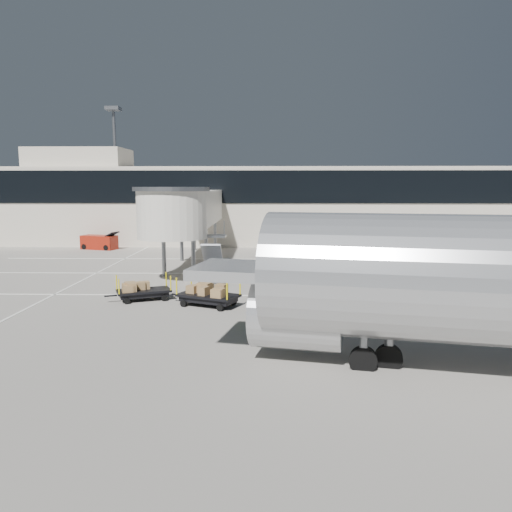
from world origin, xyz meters
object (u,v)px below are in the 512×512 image
(box_cart_near, at_px, (210,295))
(ground_worker, at_px, (268,304))
(baggage_tug, at_px, (314,282))
(box_cart_far, at_px, (143,290))
(belt_loader, at_px, (99,242))
(minivan, at_px, (352,250))
(suitcase_cart, at_px, (358,274))

(box_cart_near, relative_size, ground_worker, 2.34)
(baggage_tug, height_order, box_cart_far, baggage_tug)
(belt_loader, bearing_deg, ground_worker, -39.79)
(baggage_tug, relative_size, box_cart_near, 0.65)
(box_cart_near, bearing_deg, baggage_tug, 57.34)
(minivan, bearing_deg, box_cart_near, -113.78)
(minivan, bearing_deg, ground_worker, -100.26)
(baggage_tug, bearing_deg, suitcase_cart, 49.18)
(baggage_tug, xyz_separation_m, minivan, (3.75, 9.57, 0.63))
(minivan, bearing_deg, belt_loader, 168.71)
(ground_worker, distance_m, minivan, 17.36)
(baggage_tug, distance_m, suitcase_cart, 3.99)
(minivan, relative_size, belt_loader, 1.42)
(ground_worker, xyz_separation_m, minivan, (6.43, 16.12, 0.38))
(suitcase_cart, distance_m, ground_worker, 10.79)
(suitcase_cart, height_order, box_cart_near, suitcase_cart)
(minivan, distance_m, belt_loader, 24.72)
(baggage_tug, relative_size, box_cart_far, 0.71)
(minivan, bearing_deg, box_cart_far, -126.13)
(suitcase_cart, relative_size, box_cart_far, 1.21)
(suitcase_cart, relative_size, ground_worker, 2.60)
(suitcase_cart, relative_size, box_cart_near, 1.11)
(baggage_tug, relative_size, suitcase_cart, 0.59)
(box_cart_near, relative_size, minivan, 0.68)
(box_cart_near, bearing_deg, ground_worker, -19.95)
(belt_loader, bearing_deg, box_cart_far, -48.18)
(box_cart_near, relative_size, belt_loader, 0.97)
(box_cart_far, height_order, ground_worker, ground_worker)
(suitcase_cart, bearing_deg, box_cart_far, -148.91)
(box_cart_near, distance_m, box_cart_far, 3.97)
(ground_worker, bearing_deg, suitcase_cart, 72.51)
(box_cart_near, bearing_deg, suitcase_cart, 60.22)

